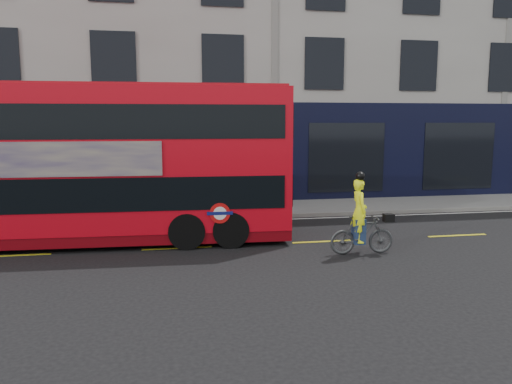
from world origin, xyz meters
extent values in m
plane|color=black|center=(0.00, 0.00, 0.00)|extent=(120.00, 120.00, 0.00)
cube|color=gray|center=(0.00, 6.50, 0.06)|extent=(60.00, 3.00, 0.12)
cube|color=gray|center=(0.00, 5.00, 0.07)|extent=(60.00, 0.12, 0.13)
cube|color=#AFACA5|center=(0.00, 13.00, 7.50)|extent=(50.00, 10.00, 15.00)
cube|color=black|center=(0.00, 7.98, 2.00)|extent=(50.00, 0.08, 4.00)
cube|color=silver|center=(0.00, 4.70, 0.00)|extent=(58.00, 0.10, 0.01)
cube|color=red|center=(-6.16, 2.54, 2.29)|extent=(10.50, 2.79, 3.74)
cube|color=#65040B|center=(-6.16, 2.54, 0.28)|extent=(10.50, 2.75, 0.28)
cube|color=black|center=(-6.16, 2.54, 1.47)|extent=(10.08, 2.82, 0.85)
cube|color=black|center=(-6.16, 2.54, 3.26)|extent=(10.08, 2.82, 0.85)
cube|color=#A70B16|center=(-6.16, 2.54, 4.18)|extent=(10.29, 2.69, 0.08)
cube|color=black|center=(-0.94, 2.32, 1.47)|extent=(0.13, 2.13, 0.85)
cube|color=black|center=(-0.94, 2.32, 3.26)|extent=(0.13, 2.13, 0.85)
cube|color=tan|center=(-7.16, 1.36, 2.37)|extent=(5.67, 0.27, 0.85)
cylinder|color=red|center=(-2.90, 1.19, 0.95)|extent=(0.53, 0.04, 0.53)
cylinder|color=white|center=(-2.90, 1.18, 0.95)|extent=(0.34, 0.03, 0.34)
cube|color=#0C1459|center=(-2.90, 1.18, 0.95)|extent=(0.66, 0.05, 0.09)
cylinder|color=black|center=(-2.57, 2.39, 0.47)|extent=(1.05, 2.45, 0.95)
cylinder|color=black|center=(-3.70, 2.44, 0.47)|extent=(1.05, 2.45, 0.95)
imported|color=#3F4243|center=(0.51, 0.12, 0.49)|extent=(1.63, 0.51, 0.97)
imported|color=#E4F214|center=(0.42, 0.13, 1.09)|extent=(0.39, 0.58, 1.56)
cube|color=black|center=(1.19, 0.10, 0.89)|extent=(0.26, 0.20, 0.20)
cube|color=navy|center=(0.42, 0.13, 0.58)|extent=(0.28, 0.35, 0.63)
sphere|color=black|center=(0.42, 0.13, 1.95)|extent=(0.23, 0.23, 0.23)
camera|label=1|loc=(-4.24, -11.29, 3.29)|focal=35.00mm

